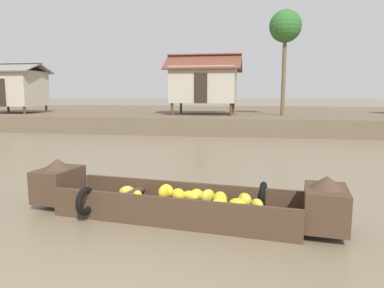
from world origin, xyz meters
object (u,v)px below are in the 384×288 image
object	(u,v)px
banana_boat	(178,200)
stilt_house_mid_left	(204,84)
palm_tree_near	(285,28)
stilt_house_left	(14,88)

from	to	relation	value
banana_boat	stilt_house_mid_left	distance (m)	16.93
stilt_house_mid_left	palm_tree_near	world-z (taller)	palm_tree_near
palm_tree_near	stilt_house_left	bearing A→B (deg)	-179.56
banana_boat	palm_tree_near	bearing A→B (deg)	78.91
banana_boat	stilt_house_left	bearing A→B (deg)	132.91
banana_boat	palm_tree_near	xyz separation A→B (m)	(3.17, 16.18, 5.83)
stilt_house_left	palm_tree_near	world-z (taller)	palm_tree_near
stilt_house_left	palm_tree_near	xyz separation A→B (m)	(18.07, 0.14, 3.46)
banana_boat	stilt_house_mid_left	xyz separation A→B (m)	(-1.75, 16.64, 2.58)
palm_tree_near	banana_boat	bearing A→B (deg)	-101.09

